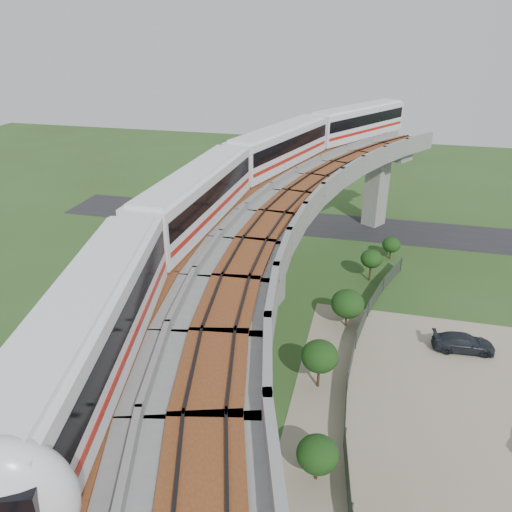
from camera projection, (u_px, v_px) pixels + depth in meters
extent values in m
plane|color=#2F481D|center=(226.00, 372.00, 35.34)|extent=(160.00, 160.00, 0.00)
cube|color=gray|center=(435.00, 427.00, 30.53)|extent=(18.00, 26.00, 0.04)
cube|color=#232326|center=(297.00, 222.00, 61.69)|extent=(60.00, 8.00, 0.03)
cube|color=#99968E|center=(376.00, 191.00, 59.51)|extent=(2.86, 2.93, 8.40)
cube|color=#99968E|center=(380.00, 151.00, 57.47)|extent=(7.21, 5.74, 1.20)
cube|color=#99968E|center=(271.00, 259.00, 42.51)|extent=(2.35, 2.51, 8.40)
cube|color=#99968E|center=(271.00, 205.00, 40.47)|extent=(7.31, 3.58, 1.20)
cube|color=#99968E|center=(179.00, 438.00, 24.20)|extent=(2.35, 2.51, 8.40)
cube|color=#99968E|center=(172.00, 357.00, 22.16)|extent=(7.31, 3.58, 1.20)
cube|color=gray|center=(352.00, 152.00, 53.06)|extent=(16.42, 20.91, 0.80)
cube|color=gray|center=(319.00, 138.00, 55.19)|extent=(8.66, 17.08, 1.00)
cube|color=gray|center=(390.00, 149.00, 50.17)|extent=(8.66, 17.08, 1.00)
cube|color=brown|center=(335.00, 144.00, 54.15)|extent=(10.68, 18.08, 0.12)
cube|color=black|center=(335.00, 143.00, 54.10)|extent=(9.69, 17.59, 0.12)
cube|color=brown|center=(371.00, 150.00, 51.58)|extent=(10.68, 18.08, 0.12)
cube|color=black|center=(371.00, 149.00, 51.53)|extent=(9.69, 17.59, 0.12)
cube|color=gray|center=(265.00, 198.00, 38.96)|extent=(11.77, 20.03, 0.80)
cube|color=gray|center=(216.00, 181.00, 40.07)|extent=(3.22, 18.71, 1.00)
cube|color=gray|center=(319.00, 194.00, 37.08)|extent=(3.22, 18.71, 1.00)
cube|color=brown|center=(240.00, 189.00, 39.53)|extent=(5.44, 19.05, 0.12)
cube|color=black|center=(240.00, 188.00, 39.48)|extent=(4.35, 18.88, 0.12)
cube|color=brown|center=(292.00, 196.00, 37.99)|extent=(5.44, 19.05, 0.12)
cube|color=black|center=(292.00, 195.00, 37.94)|extent=(4.35, 18.88, 0.12)
cube|color=gray|center=(177.00, 322.00, 22.92)|extent=(11.77, 20.03, 0.80)
cube|color=gray|center=(84.00, 300.00, 22.88)|extent=(3.22, 18.71, 1.00)
cube|color=gray|center=(270.00, 309.00, 22.18)|extent=(3.22, 18.71, 1.00)
cube|color=brown|center=(129.00, 311.00, 22.90)|extent=(5.44, 19.05, 0.12)
cube|color=black|center=(129.00, 309.00, 22.85)|extent=(4.35, 18.88, 0.12)
cube|color=brown|center=(224.00, 315.00, 22.54)|extent=(5.44, 19.05, 0.12)
cube|color=black|center=(224.00, 313.00, 22.49)|extent=(4.35, 18.88, 0.12)
cube|color=white|center=(90.00, 331.00, 18.23)|extent=(5.94, 15.23, 3.20)
cube|color=white|center=(83.00, 290.00, 17.51)|extent=(5.25, 14.38, 0.22)
cube|color=black|center=(88.00, 321.00, 18.04)|extent=(5.87, 14.65, 1.15)
cube|color=red|center=(93.00, 348.00, 18.55)|extent=(5.87, 14.65, 0.30)
cube|color=black|center=(96.00, 363.00, 18.85)|extent=(4.66, 12.86, 0.28)
cube|color=white|center=(197.00, 197.00, 32.16)|extent=(3.13, 15.07, 3.20)
cube|color=white|center=(196.00, 172.00, 31.44)|extent=(2.56, 14.31, 0.22)
cube|color=black|center=(197.00, 191.00, 31.97)|extent=(3.17, 14.47, 1.15)
cube|color=red|center=(198.00, 208.00, 32.48)|extent=(3.17, 14.47, 0.30)
cube|color=black|center=(198.00, 218.00, 32.78)|extent=(2.26, 12.80, 0.28)
cube|color=white|center=(280.00, 147.00, 45.16)|extent=(6.73, 15.16, 3.20)
cube|color=white|center=(281.00, 128.00, 44.43)|extent=(6.00, 14.29, 0.22)
cube|color=black|center=(280.00, 142.00, 44.96)|extent=(6.62, 14.60, 1.15)
cube|color=red|center=(280.00, 155.00, 45.47)|extent=(6.62, 14.60, 0.30)
cube|color=black|center=(280.00, 163.00, 45.78)|extent=(5.34, 12.78, 0.28)
cube|color=white|center=(358.00, 122.00, 56.39)|extent=(9.91, 14.31, 3.20)
cube|color=white|center=(359.00, 107.00, 55.67)|extent=(9.07, 13.39, 0.22)
cube|color=black|center=(359.00, 118.00, 56.20)|extent=(9.66, 13.82, 1.15)
cube|color=red|center=(358.00, 129.00, 56.71)|extent=(9.66, 13.82, 0.30)
cube|color=black|center=(357.00, 135.00, 57.01)|extent=(8.09, 11.96, 0.28)
ellipsoid|color=white|center=(7.00, 500.00, 11.61)|extent=(3.74, 2.82, 3.64)
cylinder|color=#2D382D|center=(401.00, 265.00, 49.31)|extent=(0.08, 0.08, 1.50)
cube|color=#2D382D|center=(392.00, 274.00, 47.47)|extent=(1.69, 4.77, 1.40)
cylinder|color=#2D382D|center=(384.00, 284.00, 45.56)|extent=(0.08, 0.08, 1.50)
cube|color=#2D382D|center=(376.00, 296.00, 43.61)|extent=(1.23, 4.91, 1.40)
cylinder|color=#2D382D|center=(368.00, 309.00, 41.60)|extent=(0.08, 0.08, 1.50)
cube|color=#2D382D|center=(362.00, 324.00, 39.55)|extent=(0.75, 4.99, 1.40)
cylinder|color=#2D382D|center=(356.00, 341.00, 37.46)|extent=(0.08, 0.08, 1.50)
cube|color=#2D382D|center=(351.00, 360.00, 35.33)|extent=(0.27, 5.04, 1.40)
cylinder|color=#2D382D|center=(348.00, 382.00, 33.17)|extent=(0.08, 0.08, 1.50)
cube|color=#2D382D|center=(346.00, 408.00, 30.99)|extent=(0.27, 5.04, 1.40)
cylinder|color=#2D382D|center=(345.00, 437.00, 28.78)|extent=(0.08, 0.08, 1.50)
cube|color=#2D382D|center=(347.00, 472.00, 26.56)|extent=(0.75, 4.99, 1.40)
cylinder|color=#382314|center=(390.00, 254.00, 52.08)|extent=(0.18, 0.18, 1.04)
ellipsoid|color=#163E13|center=(391.00, 245.00, 51.62)|extent=(1.87, 1.87, 1.59)
cylinder|color=#382314|center=(370.00, 272.00, 47.56)|extent=(0.18, 0.18, 1.67)
ellipsoid|color=#163E13|center=(371.00, 259.00, 46.95)|extent=(2.05, 2.05, 1.74)
cylinder|color=#382314|center=(346.00, 319.00, 40.42)|extent=(0.18, 0.18, 1.31)
ellipsoid|color=#163E13|center=(348.00, 304.00, 39.80)|extent=(2.66, 2.66, 2.26)
cylinder|color=#382314|center=(318.00, 376.00, 33.56)|extent=(0.18, 0.18, 1.77)
ellipsoid|color=#163E13|center=(320.00, 356.00, 32.87)|extent=(2.49, 2.49, 2.11)
cylinder|color=#382314|center=(316.00, 471.00, 26.84)|extent=(0.18, 0.18, 1.13)
ellipsoid|color=#163E13|center=(318.00, 454.00, 26.31)|extent=(2.27, 2.27, 1.93)
imported|color=black|center=(463.00, 343.00, 37.37)|extent=(4.67, 2.23, 1.31)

